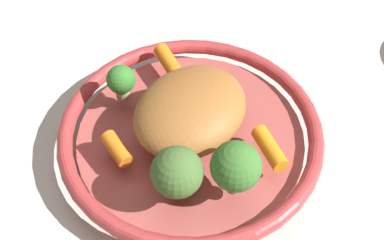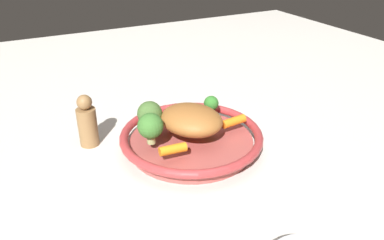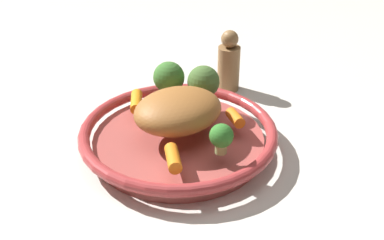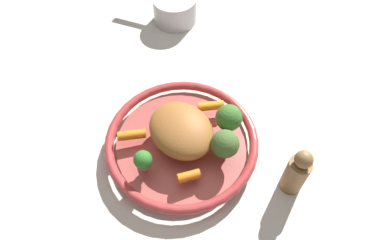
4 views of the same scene
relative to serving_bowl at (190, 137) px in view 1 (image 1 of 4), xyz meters
The scene contains 9 objects.
ground_plane 0.02m from the serving_bowl, ahead, with size 2.37×2.37×0.00m, color beige.
serving_bowl is the anchor object (origin of this frame).
roast_chicken_piece 0.05m from the serving_bowl, 51.81° to the right, with size 0.15×0.12×0.06m, color #9C5F2C.
baby_carrot_right 0.11m from the serving_bowl, 10.08° to the right, with size 0.02×0.02×0.06m, color orange.
baby_carrot_center 0.10m from the serving_bowl, 87.56° to the left, with size 0.02×0.02×0.05m, color orange.
baby_carrot_near_rim 0.11m from the serving_bowl, 139.22° to the right, with size 0.02×0.02×0.06m, color orange.
broccoli_floret_large 0.11m from the serving_bowl, 146.01° to the left, with size 0.06×0.06×0.07m.
broccoli_floret_small 0.12m from the serving_bowl, behind, with size 0.06×0.06×0.07m.
broccoli_floret_mid 0.11m from the serving_bowl, 33.87° to the left, with size 0.04×0.04×0.05m.
Camera 1 is at (-0.38, 0.18, 0.56)m, focal length 50.26 mm.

